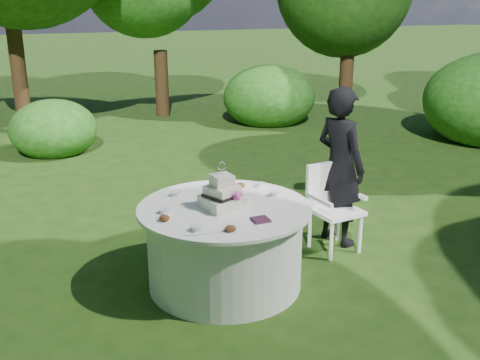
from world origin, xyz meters
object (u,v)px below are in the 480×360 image
at_px(table, 225,245).
at_px(chair, 331,201).
at_px(guest, 340,166).
at_px(cake, 223,195).
at_px(napkins, 261,220).

xyz_separation_m(table, chair, (1.32, 0.36, 0.13)).
height_order(guest, cake, guest).
relative_size(table, chair, 1.71).
bearing_deg(chair, guest, 36.32).
distance_m(napkins, guest, 1.58).
xyz_separation_m(napkins, guest, (1.30, 0.90, 0.07)).
height_order(guest, table, guest).
xyz_separation_m(guest, cake, (-1.49, -0.49, 0.04)).
bearing_deg(cake, guest, 18.19).
bearing_deg(chair, napkins, -145.70).
xyz_separation_m(napkins, cake, (-0.19, 0.41, 0.10)).
bearing_deg(table, napkins, -68.71).
distance_m(guest, chair, 0.38).
relative_size(napkins, chair, 0.15).
distance_m(guest, cake, 1.57).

